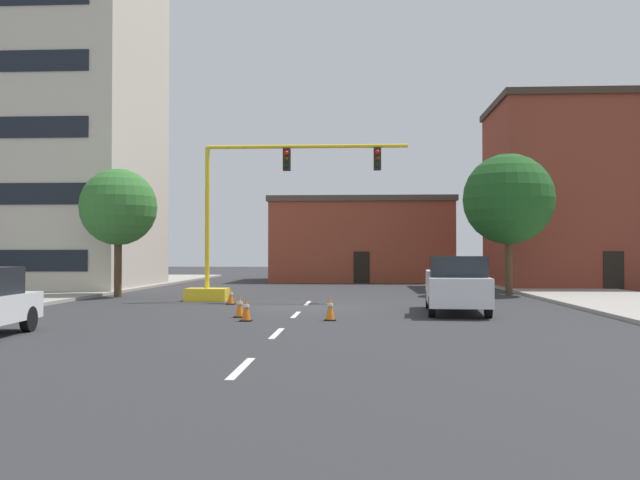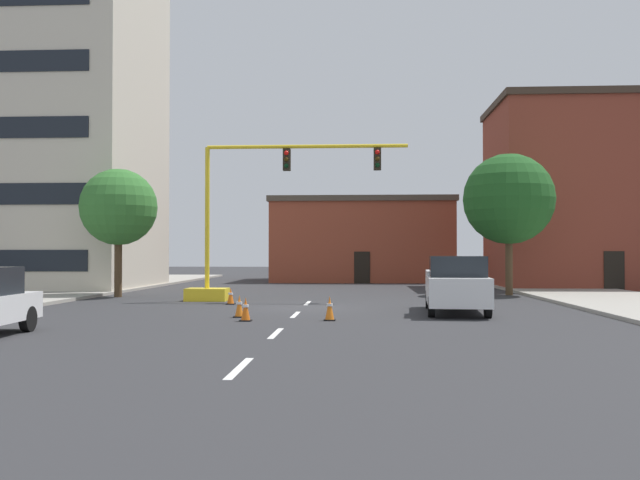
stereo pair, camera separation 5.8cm
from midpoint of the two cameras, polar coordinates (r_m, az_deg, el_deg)
The scene contains 18 objects.
ground_plane at distance 26.77m, azimuth -1.36°, elevation -5.56°, with size 160.00×160.00×0.00m, color #2D2D30.
sidewalk_left at distance 37.94m, azimuth -20.76°, elevation -4.06°, with size 6.00×56.00×0.14m, color #9E998E.
sidewalk_right at distance 36.40m, azimuth 21.08°, elevation -4.19°, with size 6.00×56.00×0.14m, color #9E998E.
lane_stripe_seg_0 at distance 12.96m, azimuth -6.46°, elevation -10.34°, with size 0.16×2.40×0.01m, color silver.
lane_stripe_seg_1 at distance 18.35m, azimuth -3.53°, elevation -7.61°, with size 0.16×2.40×0.01m, color silver.
lane_stripe_seg_2 at distance 23.79m, azimuth -1.95°, elevation -6.11°, with size 0.16×2.40×0.01m, color silver.
lane_stripe_seg_3 at distance 29.26m, azimuth -0.97°, elevation -5.17°, with size 0.16×2.40×0.01m, color silver.
building_tall_left at distance 45.20m, azimuth -22.40°, elevation 9.60°, with size 13.90×11.06×20.79m.
building_brick_center at distance 53.24m, azimuth 3.47°, elevation -0.02°, with size 13.32×10.07×6.13m.
building_row_right at distance 45.56m, azimuth 21.14°, elevation 3.49°, with size 11.61×8.50×11.31m.
traffic_signal_gantry at distance 30.75m, azimuth -6.83°, elevation -0.72°, with size 9.68×1.20×6.83m.
tree_right_mid at distance 36.12m, azimuth 15.20°, elevation 3.24°, with size 4.53×4.53×7.06m.
tree_left_near at distance 34.61m, azimuth -16.09°, elevation 2.57°, with size 3.65×3.65×6.12m.
pickup_truck_white at distance 24.86m, azimuth 11.11°, elevation -3.63°, with size 2.39×5.53×1.99m.
traffic_cone_roadside_a at distance 28.73m, azimuth -7.26°, elevation -4.57°, with size 0.36×0.36×0.68m.
traffic_cone_roadside_b at distance 21.64m, azimuth -6.02°, elevation -5.66°, with size 0.36×0.36×0.73m.
traffic_cone_roadside_c at distance 22.93m, azimuth -6.53°, elevation -5.41°, with size 0.36×0.36×0.73m.
traffic_cone_roadside_d at distance 21.70m, azimuth 0.87°, elevation -5.62°, with size 0.36×0.36×0.76m.
Camera 2 is at (2.19, -26.60, 2.09)m, focal length 39.18 mm.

